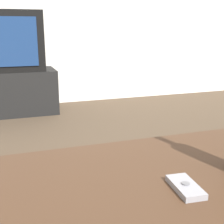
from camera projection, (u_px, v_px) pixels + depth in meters
The scene contains 3 objects.
tv_stand at pixel (7, 92), 3.06m from camera, with size 0.95×0.46×0.43m.
television at pixel (2, 41), 2.93m from camera, with size 0.73×0.47×0.55m.
cell_phone at pixel (185, 187), 0.70m from camera, with size 0.06×0.11×0.02m.
Camera 1 is at (-0.24, -0.46, 0.82)m, focal length 50.00 mm.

